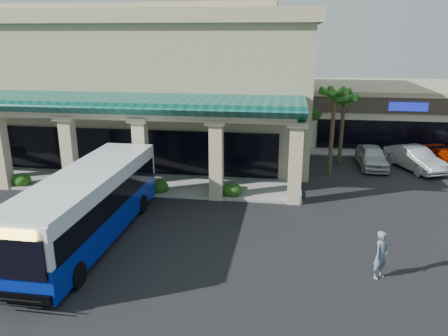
% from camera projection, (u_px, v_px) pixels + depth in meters
% --- Properties ---
extents(ground, '(110.00, 110.00, 0.00)m').
position_uv_depth(ground, '(169.00, 235.00, 21.10)').
color(ground, black).
extents(main_building, '(30.80, 14.80, 11.35)m').
position_uv_depth(main_building, '(123.00, 81.00, 35.69)').
color(main_building, tan).
rests_on(main_building, ground).
extents(arcade, '(30.00, 6.20, 5.70)m').
position_uv_depth(arcade, '(73.00, 140.00, 27.80)').
color(arcade, '#0C4C44').
rests_on(arcade, ground).
extents(strip_mall, '(22.50, 12.50, 4.90)m').
position_uv_depth(strip_mall, '(423.00, 112.00, 40.65)').
color(strip_mall, beige).
rests_on(strip_mall, ground).
extents(palm_0, '(2.40, 2.40, 6.60)m').
position_uv_depth(palm_0, '(332.00, 128.00, 29.39)').
color(palm_0, '#266019').
rests_on(palm_0, ground).
extents(palm_1, '(2.40, 2.40, 5.80)m').
position_uv_depth(palm_1, '(342.00, 125.00, 32.21)').
color(palm_1, '#266019').
rests_on(palm_1, ground).
extents(broadleaf_tree, '(2.60, 2.60, 4.81)m').
position_uv_depth(broadleaf_tree, '(311.00, 119.00, 37.36)').
color(broadleaf_tree, '#1C450F').
rests_on(broadleaf_tree, ground).
extents(transit_bus, '(2.92, 11.96, 3.33)m').
position_uv_depth(transit_bus, '(89.00, 207.00, 20.14)').
color(transit_bus, '#061F9A').
rests_on(transit_bus, ground).
extents(pedestrian, '(0.84, 0.85, 1.98)m').
position_uv_depth(pedestrian, '(381.00, 255.00, 17.15)').
color(pedestrian, slate).
rests_on(pedestrian, ground).
extents(car_silver, '(1.98, 4.74, 1.60)m').
position_uv_depth(car_silver, '(372.00, 157.00, 31.72)').
color(car_silver, silver).
rests_on(car_silver, ground).
extents(car_white, '(3.65, 5.31, 1.66)m').
position_uv_depth(car_white, '(415.00, 158.00, 31.18)').
color(car_white, '#BBBBBB').
rests_on(car_white, ground).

